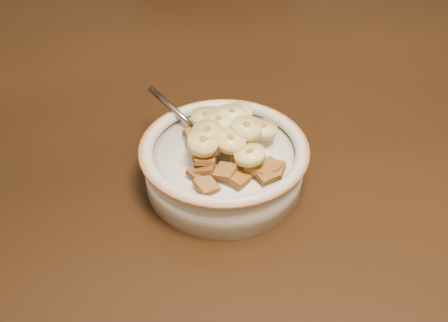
{
  "coord_description": "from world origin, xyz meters",
  "views": [
    {
      "loc": [
        -0.19,
        -0.52,
        1.13
      ],
      "look_at": [
        -0.18,
        -0.11,
        0.78
      ],
      "focal_mm": 40.0,
      "sensor_mm": 36.0,
      "label": 1
    }
  ],
  "objects_px": {
    "table": "(354,131)",
    "spoon": "(207,138)",
    "cereal_bowl": "(224,168)",
    "chair": "(218,59)"
  },
  "relations": [
    {
      "from": "table",
      "to": "cereal_bowl",
      "type": "xyz_separation_m",
      "value": [
        -0.18,
        -0.11,
        0.04
      ]
    },
    {
      "from": "cereal_bowl",
      "to": "spoon",
      "type": "height_order",
      "value": "spoon"
    },
    {
      "from": "table",
      "to": "chair",
      "type": "distance_m",
      "value": 0.71
    },
    {
      "from": "chair",
      "to": "spoon",
      "type": "distance_m",
      "value": 0.8
    },
    {
      "from": "chair",
      "to": "table",
      "type": "bearing_deg",
      "value": -66.97
    },
    {
      "from": "table",
      "to": "spoon",
      "type": "relative_size",
      "value": 34.13
    },
    {
      "from": "spoon",
      "to": "cereal_bowl",
      "type": "bearing_deg",
      "value": 90.0
    },
    {
      "from": "cereal_bowl",
      "to": "spoon",
      "type": "xyz_separation_m",
      "value": [
        -0.02,
        0.02,
        0.03
      ]
    },
    {
      "from": "chair",
      "to": "spoon",
      "type": "relative_size",
      "value": 23.63
    },
    {
      "from": "table",
      "to": "cereal_bowl",
      "type": "bearing_deg",
      "value": -147.68
    }
  ]
}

